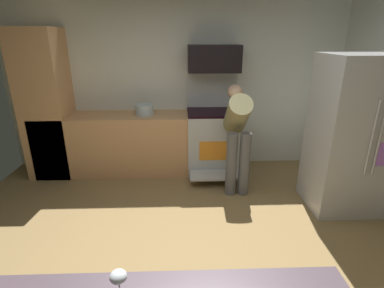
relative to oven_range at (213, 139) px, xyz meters
name	(u,v)px	position (x,y,z in m)	size (l,w,h in m)	color
ground_plane	(179,260)	(-0.50, -1.97, -0.52)	(5.20, 4.80, 0.02)	olive
wall_back	(179,83)	(-0.50, 0.37, 0.79)	(5.20, 0.12, 2.60)	silver
lower_cabinet_run	(120,144)	(-1.40, 0.01, -0.06)	(2.40, 0.60, 0.90)	tan
cabinet_column	(47,105)	(-2.40, 0.01, 0.54)	(0.60, 0.60, 2.10)	tan
oven_range	(213,139)	(0.00, 0.00, 0.00)	(0.76, 0.95, 1.50)	#B6BAB7
microwave	(214,59)	(0.00, 0.09, 1.18)	(0.74, 0.38, 0.37)	black
refrigerator	(354,135)	(1.53, -1.06, 0.40)	(0.89, 0.74, 1.81)	#BDBDBD
person_cook	(237,131)	(0.25, -0.59, 0.33)	(0.31, 0.67, 1.38)	#5B5B5B
wine_glass_mid	(118,278)	(-0.75, -3.21, 0.49)	(0.08, 0.08, 0.13)	silver
stock_pot	(145,110)	(-1.01, 0.01, 0.47)	(0.26, 0.26, 0.15)	#AFC1C7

